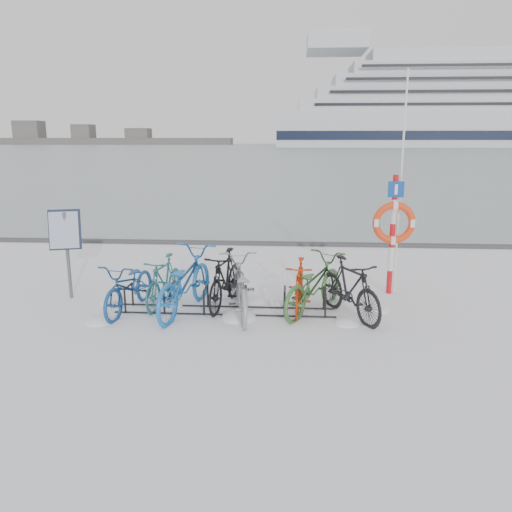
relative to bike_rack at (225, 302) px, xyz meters
name	(u,v)px	position (x,y,z in m)	size (l,w,h in m)	color
ground	(226,311)	(0.00, 0.00, -0.18)	(900.00, 900.00, 0.00)	white
ice_sheet	(287,149)	(0.00, 155.00, -0.17)	(400.00, 298.00, 0.02)	#94A1A8
quay_edge	(251,243)	(0.00, 5.90, -0.13)	(400.00, 0.25, 0.10)	#3F3F42
bike_rack	(225,302)	(0.00, 0.00, 0.00)	(4.00, 0.48, 0.46)	black
info_board	(65,235)	(-3.17, 0.57, 1.10)	(0.63, 0.38, 1.77)	#595B5E
lifebuoy_station	(394,223)	(3.21, 1.27, 1.29)	(0.84, 0.23, 4.37)	red
cruise_ferry	(475,110)	(68.93, 187.51, 13.05)	(147.79, 27.85, 48.56)	silver
shoreline	(62,139)	(-122.02, 260.00, 2.61)	(180.00, 12.00, 9.50)	#474747
bike_0	(130,284)	(-1.76, -0.02, 0.31)	(0.65, 1.87, 0.98)	navy
bike_1	(164,280)	(-1.21, 0.33, 0.31)	(0.46, 1.63, 0.98)	#20626A
bike_2	(184,280)	(-0.75, -0.01, 0.41)	(0.79, 2.26, 1.18)	blue
bike_3	(225,277)	(-0.05, 0.35, 0.37)	(0.51, 1.82, 1.09)	black
bike_4	(240,285)	(0.28, -0.09, 0.35)	(0.71, 2.03, 1.07)	#919397
bike_5	(300,284)	(1.35, 0.21, 0.30)	(0.45, 1.61, 0.97)	#B82D08
bike_6	(313,283)	(1.60, 0.16, 0.35)	(0.71, 2.04, 1.07)	#396833
bike_7	(350,287)	(2.23, -0.09, 0.37)	(0.51, 1.82, 1.09)	black
snow_drifts	(235,312)	(0.18, -0.04, -0.18)	(5.49, 1.75, 0.22)	white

